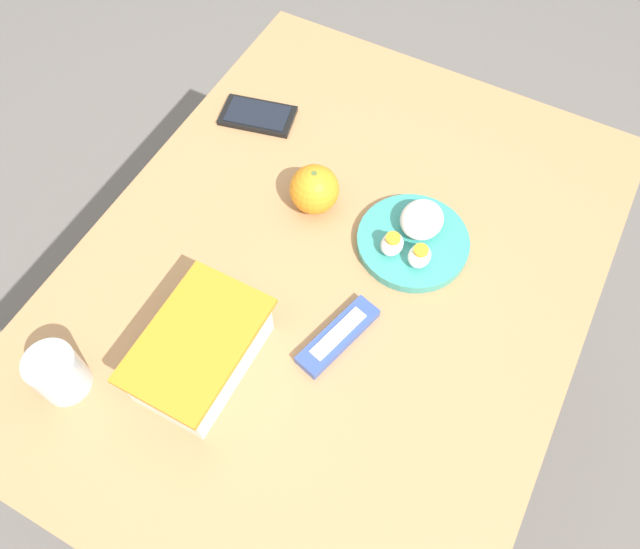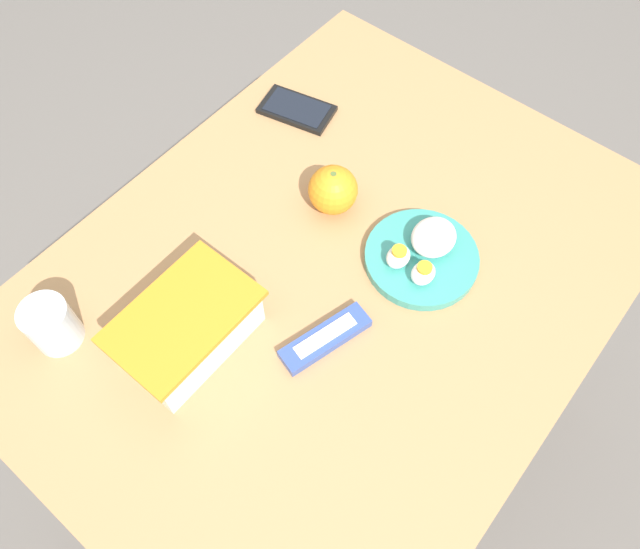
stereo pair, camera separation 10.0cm
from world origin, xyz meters
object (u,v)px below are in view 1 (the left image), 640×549
food_container (201,353)px  candy_bar (338,336)px  orange_fruit (314,189)px  drinking_glass (58,373)px  rice_plate (414,237)px  cell_phone (258,116)px

food_container → candy_bar: 0.21m
orange_fruit → drinking_glass: bearing=160.1°
food_container → rice_plate: (0.35, -0.19, -0.02)m
rice_plate → food_container: bearing=151.2°
cell_phone → drinking_glass: 0.61m
rice_plate → drinking_glass: drinking_glass is taller
cell_phone → drinking_glass: drinking_glass is taller
orange_fruit → candy_bar: size_ratio=0.55×
cell_phone → candy_bar: bearing=-134.4°
food_container → candy_bar: size_ratio=1.39×
food_container → rice_plate: size_ratio=1.14×
food_container → cell_phone: size_ratio=1.41×
candy_bar → drinking_glass: drinking_glass is taller
drinking_glass → rice_plate: bearing=-36.9°
rice_plate → candy_bar: bearing=171.7°
orange_fruit → candy_bar: (-0.21, -0.16, -0.03)m
drinking_glass → candy_bar: bearing=-51.7°
rice_plate → drinking_glass: (-0.48, 0.36, 0.02)m
candy_bar → cell_phone: size_ratio=1.01×
cell_phone → food_container: bearing=-158.1°
food_container → drinking_glass: size_ratio=2.61×
food_container → rice_plate: 0.40m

